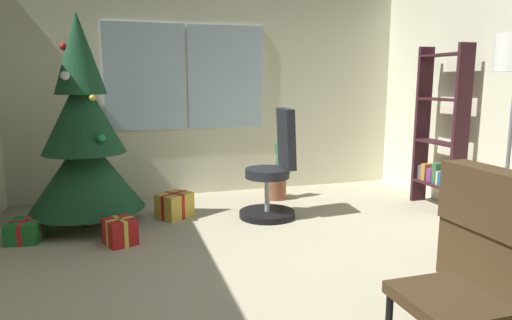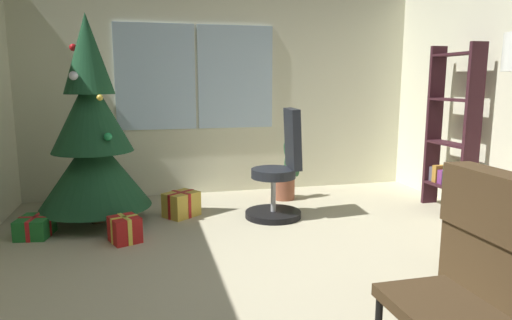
% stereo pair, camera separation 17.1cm
% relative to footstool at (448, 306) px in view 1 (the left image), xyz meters
% --- Properties ---
extents(ground_plane, '(4.67, 5.61, 0.10)m').
position_rel_footstool_xyz_m(ground_plane, '(-0.30, 0.92, -0.37)').
color(ground_plane, '#B2AA8D').
extents(wall_back_with_windows, '(4.67, 0.12, 2.53)m').
position_rel_footstool_xyz_m(wall_back_with_windows, '(-0.32, 3.78, 0.96)').
color(wall_back_with_windows, silver).
rests_on(wall_back_with_windows, ground_plane).
extents(footstool, '(0.41, 0.46, 0.37)m').
position_rel_footstool_xyz_m(footstool, '(0.00, 0.00, 0.00)').
color(footstool, '#3E2D1A').
rests_on(footstool, ground_plane).
extents(holiday_tree, '(1.04, 1.04, 2.41)m').
position_rel_footstool_xyz_m(holiday_tree, '(-1.74, 2.79, 0.49)').
color(holiday_tree, '#4C331E').
rests_on(holiday_tree, ground_plane).
extents(gift_box_red, '(0.30, 0.31, 0.22)m').
position_rel_footstool_xyz_m(gift_box_red, '(-1.46, 2.18, -0.21)').
color(gift_box_red, red).
rests_on(gift_box_red, ground_plane).
extents(gift_box_green, '(0.31, 0.36, 0.18)m').
position_rel_footstool_xyz_m(gift_box_green, '(-2.23, 2.50, -0.23)').
color(gift_box_green, '#1E722D').
rests_on(gift_box_green, ground_plane).
extents(gift_box_gold, '(0.40, 0.39, 0.25)m').
position_rel_footstool_xyz_m(gift_box_gold, '(-0.93, 2.80, -0.19)').
color(gift_box_gold, gold).
rests_on(gift_box_gold, ground_plane).
extents(office_chair, '(0.56, 0.56, 1.09)m').
position_rel_footstool_xyz_m(office_chair, '(0.02, 2.55, 0.10)').
color(office_chair, black).
rests_on(office_chair, ground_plane).
extents(bookshelf, '(0.18, 0.64, 1.71)m').
position_rel_footstool_xyz_m(bookshelf, '(1.82, 2.37, 0.44)').
color(bookshelf, '#361920').
rests_on(bookshelf, ground_plane).
extents(potted_plant, '(0.34, 0.25, 0.69)m').
position_rel_footstool_xyz_m(potted_plant, '(0.32, 3.21, -0.03)').
color(potted_plant, brown).
rests_on(potted_plant, ground_plane).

